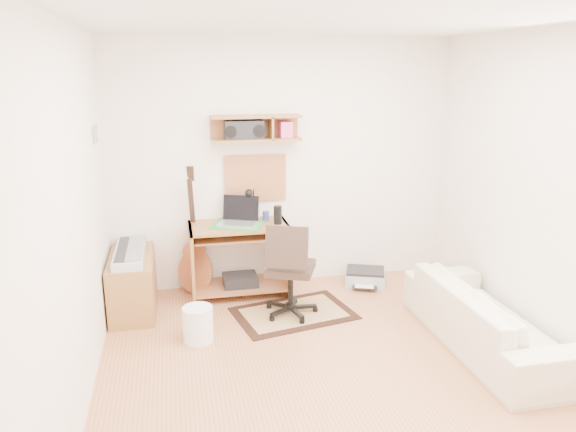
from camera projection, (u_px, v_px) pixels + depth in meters
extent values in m
cube|color=#BC7A4E|center=(336.00, 376.00, 4.19)|extent=(3.60, 4.00, 0.01)
cube|color=white|center=(345.00, 16.00, 3.50)|extent=(3.60, 4.00, 0.01)
cube|color=white|center=(283.00, 164.00, 5.74)|extent=(3.60, 0.01, 2.60)
cube|color=white|center=(69.00, 227.00, 3.49)|extent=(0.01, 4.00, 2.60)
cube|color=white|center=(564.00, 200.00, 4.21)|extent=(0.01, 4.00, 2.60)
cube|color=olive|center=(256.00, 128.00, 5.45)|extent=(0.90, 0.25, 0.26)
cube|color=#AE7B57|center=(255.00, 178.00, 5.69)|extent=(0.64, 0.03, 0.49)
cube|color=#4C8CBF|center=(95.00, 134.00, 4.79)|extent=(0.02, 0.20, 0.15)
cylinder|color=black|center=(278.00, 215.00, 5.52)|extent=(0.08, 0.08, 0.18)
cylinder|color=#3640A3|center=(266.00, 216.00, 5.66)|extent=(0.07, 0.07, 0.10)
cube|color=black|center=(244.00, 130.00, 5.43)|extent=(0.39, 0.18, 0.20)
cube|color=#C7B885|center=(294.00, 313.00, 5.24)|extent=(1.22, 0.94, 0.01)
cube|color=olive|center=(132.00, 283.00, 5.26)|extent=(0.40, 0.90, 0.55)
cube|color=#B2B5BA|center=(130.00, 253.00, 5.18)|extent=(0.27, 0.86, 0.08)
cylinder|color=white|center=(198.00, 324.00, 4.69)|extent=(0.29, 0.29, 0.31)
cube|color=#A5A8AA|center=(365.00, 277.00, 5.94)|extent=(0.51, 0.45, 0.16)
imported|color=beige|center=(489.00, 307.00, 4.55)|extent=(0.53, 1.82, 0.71)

